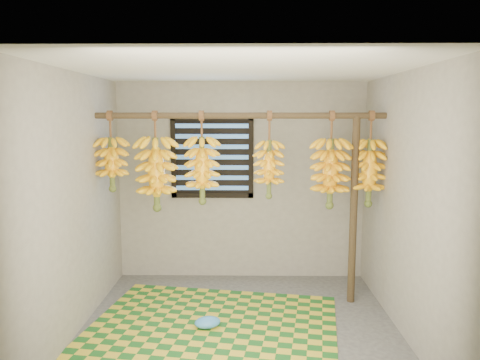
{
  "coord_description": "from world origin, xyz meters",
  "views": [
    {
      "loc": [
        0.06,
        -4.16,
        2.01
      ],
      "look_at": [
        0.0,
        0.55,
        1.35
      ],
      "focal_mm": 35.0,
      "sensor_mm": 36.0,
      "label": 1
    }
  ],
  "objects_px": {
    "banana_bunch_a": "(112,164)",
    "banana_bunch_c": "(202,170)",
    "support_post": "(354,211)",
    "plastic_bag": "(208,322)",
    "banana_bunch_f": "(369,173)",
    "banana_bunch_e": "(330,173)",
    "banana_bunch_b": "(156,174)",
    "banana_bunch_d": "(269,169)",
    "woven_mat": "(213,327)"
  },
  "relations": [
    {
      "from": "woven_mat",
      "to": "banana_bunch_b",
      "type": "distance_m",
      "value": 1.66
    },
    {
      "from": "plastic_bag",
      "to": "banana_bunch_a",
      "type": "xyz_separation_m",
      "value": [
        -1.05,
        0.68,
        1.43
      ]
    },
    {
      "from": "banana_bunch_c",
      "to": "banana_bunch_d",
      "type": "relative_size",
      "value": 1.06
    },
    {
      "from": "banana_bunch_d",
      "to": "banana_bunch_a",
      "type": "bearing_deg",
      "value": 180.0
    },
    {
      "from": "banana_bunch_a",
      "to": "banana_bunch_e",
      "type": "relative_size",
      "value": 0.83
    },
    {
      "from": "banana_bunch_d",
      "to": "banana_bunch_b",
      "type": "bearing_deg",
      "value": 180.0
    },
    {
      "from": "support_post",
      "to": "banana_bunch_a",
      "type": "bearing_deg",
      "value": 180.0
    },
    {
      "from": "support_post",
      "to": "woven_mat",
      "type": "distance_m",
      "value": 1.88
    },
    {
      "from": "banana_bunch_b",
      "to": "banana_bunch_e",
      "type": "distance_m",
      "value": 1.83
    },
    {
      "from": "plastic_bag",
      "to": "banana_bunch_f",
      "type": "bearing_deg",
      "value": 22.25
    },
    {
      "from": "support_post",
      "to": "banana_bunch_d",
      "type": "relative_size",
      "value": 2.2
    },
    {
      "from": "banana_bunch_a",
      "to": "banana_bunch_f",
      "type": "bearing_deg",
      "value": 0.0
    },
    {
      "from": "plastic_bag",
      "to": "banana_bunch_d",
      "type": "xyz_separation_m",
      "value": [
        0.6,
        0.68,
        1.38
      ]
    },
    {
      "from": "banana_bunch_a",
      "to": "banana_bunch_c",
      "type": "distance_m",
      "value": 0.95
    },
    {
      "from": "woven_mat",
      "to": "banana_bunch_d",
      "type": "bearing_deg",
      "value": 49.29
    },
    {
      "from": "support_post",
      "to": "plastic_bag",
      "type": "relative_size",
      "value": 7.91
    },
    {
      "from": "support_post",
      "to": "banana_bunch_d",
      "type": "distance_m",
      "value": 1.0
    },
    {
      "from": "banana_bunch_c",
      "to": "support_post",
      "type": "bearing_deg",
      "value": 0.0
    },
    {
      "from": "woven_mat",
      "to": "banana_bunch_e",
      "type": "bearing_deg",
      "value": 28.36
    },
    {
      "from": "support_post",
      "to": "banana_bunch_f",
      "type": "xyz_separation_m",
      "value": [
        0.15,
        0.0,
        0.41
      ]
    },
    {
      "from": "banana_bunch_b",
      "to": "banana_bunch_c",
      "type": "bearing_deg",
      "value": 0.0
    },
    {
      "from": "plastic_bag",
      "to": "support_post",
      "type": "bearing_deg",
      "value": 24.23
    },
    {
      "from": "plastic_bag",
      "to": "banana_bunch_a",
      "type": "relative_size",
      "value": 0.3
    },
    {
      "from": "banana_bunch_d",
      "to": "support_post",
      "type": "bearing_deg",
      "value": 0.0
    },
    {
      "from": "plastic_bag",
      "to": "banana_bunch_f",
      "type": "xyz_separation_m",
      "value": [
        1.65,
        0.68,
        1.35
      ]
    },
    {
      "from": "woven_mat",
      "to": "banana_bunch_f",
      "type": "height_order",
      "value": "banana_bunch_f"
    },
    {
      "from": "plastic_bag",
      "to": "banana_bunch_b",
      "type": "bearing_deg",
      "value": 130.76
    },
    {
      "from": "support_post",
      "to": "plastic_bag",
      "type": "bearing_deg",
      "value": -155.77
    },
    {
      "from": "banana_bunch_a",
      "to": "banana_bunch_c",
      "type": "relative_size",
      "value": 0.86
    },
    {
      "from": "banana_bunch_c",
      "to": "banana_bunch_f",
      "type": "bearing_deg",
      "value": 0.0
    },
    {
      "from": "banana_bunch_e",
      "to": "woven_mat",
      "type": "bearing_deg",
      "value": -151.64
    },
    {
      "from": "banana_bunch_f",
      "to": "banana_bunch_d",
      "type": "bearing_deg",
      "value": 180.0
    },
    {
      "from": "plastic_bag",
      "to": "banana_bunch_e",
      "type": "distance_m",
      "value": 1.95
    },
    {
      "from": "woven_mat",
      "to": "banana_bunch_c",
      "type": "bearing_deg",
      "value": 102.64
    },
    {
      "from": "banana_bunch_b",
      "to": "banana_bunch_a",
      "type": "bearing_deg",
      "value": 180.0
    },
    {
      "from": "banana_bunch_b",
      "to": "banana_bunch_f",
      "type": "bearing_deg",
      "value": 0.0
    },
    {
      "from": "banana_bunch_b",
      "to": "banana_bunch_d",
      "type": "height_order",
      "value": "same"
    },
    {
      "from": "banana_bunch_b",
      "to": "banana_bunch_d",
      "type": "distance_m",
      "value": 1.19
    },
    {
      "from": "banana_bunch_a",
      "to": "banana_bunch_b",
      "type": "bearing_deg",
      "value": 0.0
    },
    {
      "from": "woven_mat",
      "to": "banana_bunch_f",
      "type": "relative_size",
      "value": 2.34
    },
    {
      "from": "banana_bunch_f",
      "to": "plastic_bag",
      "type": "bearing_deg",
      "value": -157.75
    },
    {
      "from": "banana_bunch_c",
      "to": "banana_bunch_d",
      "type": "xyz_separation_m",
      "value": [
        0.7,
        0.0,
        0.01
      ]
    },
    {
      "from": "banana_bunch_e",
      "to": "banana_bunch_f",
      "type": "bearing_deg",
      "value": 0.0
    },
    {
      "from": "banana_bunch_d",
      "to": "banana_bunch_e",
      "type": "relative_size",
      "value": 0.9
    },
    {
      "from": "plastic_bag",
      "to": "banana_bunch_f",
      "type": "relative_size",
      "value": 0.26
    },
    {
      "from": "woven_mat",
      "to": "banana_bunch_a",
      "type": "xyz_separation_m",
      "value": [
        -1.1,
        0.65,
        1.49
      ]
    },
    {
      "from": "banana_bunch_a",
      "to": "banana_bunch_d",
      "type": "height_order",
      "value": "same"
    },
    {
      "from": "support_post",
      "to": "banana_bunch_e",
      "type": "bearing_deg",
      "value": 180.0
    },
    {
      "from": "support_post",
      "to": "banana_bunch_b",
      "type": "xyz_separation_m",
      "value": [
        -2.08,
        0.0,
        0.39
      ]
    },
    {
      "from": "support_post",
      "to": "banana_bunch_a",
      "type": "relative_size",
      "value": 2.39
    }
  ]
}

